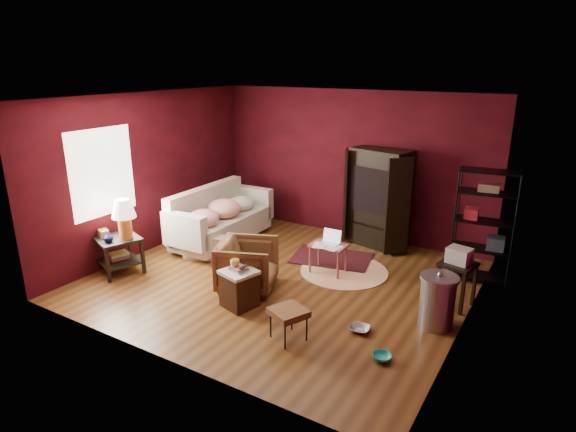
% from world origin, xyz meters
% --- Properties ---
extents(room, '(5.54, 5.04, 2.84)m').
position_xyz_m(room, '(-0.04, -0.01, 1.40)').
color(room, brown).
rests_on(room, ground).
extents(sofa, '(1.40, 2.13, 0.81)m').
position_xyz_m(sofa, '(-1.92, 0.86, 0.40)').
color(sofa, beige).
rests_on(sofa, ground).
extents(armchair, '(1.01, 1.04, 0.84)m').
position_xyz_m(armchair, '(-0.27, -0.52, 0.42)').
color(armchair, black).
rests_on(armchair, ground).
extents(pet_bowl_steel, '(0.26, 0.08, 0.26)m').
position_xyz_m(pet_bowl_steel, '(1.66, -0.78, 0.13)').
color(pet_bowl_steel, '#A9ABB0').
rests_on(pet_bowl_steel, ground).
extents(pet_bowl_turquoise, '(0.23, 0.16, 0.22)m').
position_xyz_m(pet_bowl_turquoise, '(2.13, -1.22, 0.11)').
color(pet_bowl_turquoise, '#29C0BF').
rests_on(pet_bowl_turquoise, ground).
extents(vase, '(0.16, 0.17, 0.15)m').
position_xyz_m(vase, '(-2.37, -1.31, 0.67)').
color(vase, '#0E1046').
rests_on(vase, side_table).
extents(mug, '(0.13, 0.10, 0.13)m').
position_xyz_m(mug, '(-0.10, -1.04, 0.66)').
color(mug, '#EBDF73').
rests_on(mug, hamper).
extents(side_table, '(0.80, 0.80, 1.24)m').
position_xyz_m(side_table, '(-2.33, -1.08, 0.74)').
color(side_table, black).
rests_on(side_table, ground).
extents(sofa_cushions, '(0.96, 2.29, 0.95)m').
position_xyz_m(sofa_cushions, '(-1.90, 0.81, 0.46)').
color(sofa_cushions, beige).
rests_on(sofa_cushions, sofa).
extents(hamper, '(0.54, 0.54, 0.62)m').
position_xyz_m(hamper, '(-0.05, -1.03, 0.28)').
color(hamper, '#40240E').
rests_on(hamper, ground).
extents(footstool, '(0.53, 0.53, 0.41)m').
position_xyz_m(footstool, '(0.98, -1.40, 0.36)').
color(footstool, black).
rests_on(footstool, ground).
extents(rug_round, '(1.46, 1.46, 0.01)m').
position_xyz_m(rug_round, '(0.72, 0.80, 0.01)').
color(rug_round, '#F0E8C8').
rests_on(rug_round, ground).
extents(rug_oriental, '(1.49, 1.14, 0.01)m').
position_xyz_m(rug_oriental, '(0.30, 1.17, 0.02)').
color(rug_oriental, '#50151C').
rests_on(rug_oriental, ground).
extents(laptop_desk, '(0.58, 0.46, 0.70)m').
position_xyz_m(laptop_desk, '(0.51, 0.63, 0.43)').
color(laptop_desk, '#A14F49').
rests_on(laptop_desk, ground).
extents(tv_armoire, '(1.39, 0.95, 1.80)m').
position_xyz_m(tv_armoire, '(0.71, 2.21, 0.94)').
color(tv_armoire, black).
rests_on(tv_armoire, ground).
extents(wire_shelving, '(0.90, 0.45, 1.77)m').
position_xyz_m(wire_shelving, '(2.66, 1.56, 0.97)').
color(wire_shelving, black).
rests_on(wire_shelving, ground).
extents(small_stand, '(0.52, 0.52, 0.87)m').
position_xyz_m(small_stand, '(2.53, 0.55, 0.65)').
color(small_stand, black).
rests_on(small_stand, ground).
extents(trash_can, '(0.51, 0.51, 0.76)m').
position_xyz_m(trash_can, '(2.45, -0.14, 0.36)').
color(trash_can, '#999BA0').
rests_on(trash_can, ground).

